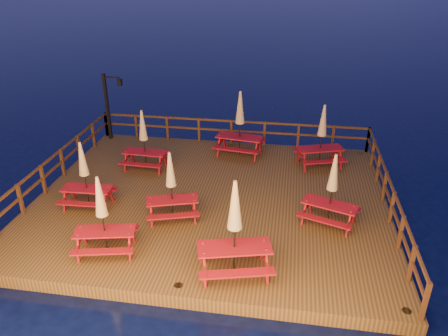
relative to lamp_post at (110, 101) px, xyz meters
The scene contains 13 objects.
ground 7.39m from the lamp_post, 40.16° to the right, with size 500.00×500.00×0.00m, color black.
deck 7.33m from the lamp_post, 40.16° to the right, with size 12.00×10.00×0.40m, color #422D15.
deck_piles 7.48m from the lamp_post, 40.16° to the right, with size 11.44×9.44×1.40m.
railing 6.15m from the lamp_post, 27.22° to the right, with size 11.80×9.75×1.10m.
lamp_post is the anchor object (origin of this frame).
picnic_table_0 8.67m from the lamp_post, 69.43° to the right, with size 1.93×1.71×2.40m.
picnic_table_1 7.55m from the lamp_post, 53.97° to the right, with size 1.94×1.76×2.31m.
picnic_table_2 5.97m from the lamp_post, ahead, with size 2.13×1.85×2.74m.
picnic_table_3 10.77m from the lamp_post, 51.30° to the right, with size 2.26×2.01×2.75m.
picnic_table_4 3.70m from the lamp_post, 48.55° to the right, with size 1.73×1.44×2.40m.
picnic_table_5 10.90m from the lamp_post, 31.07° to the right, with size 2.03×1.85×2.39m.
picnic_table_6 9.30m from the lamp_post, ahead, with size 2.14×1.94×2.53m.
picnic_table_7 6.03m from the lamp_post, 76.01° to the right, with size 1.68×1.41×2.33m.
Camera 1 is at (2.54, -13.00, 8.05)m, focal length 35.00 mm.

